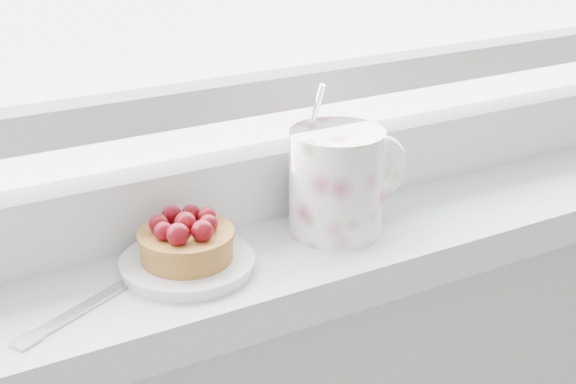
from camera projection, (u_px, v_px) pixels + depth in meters
saucer at (188, 264)px, 0.73m from camera, size 0.12×0.12×0.01m
raspberry_tart at (186, 239)px, 0.72m from camera, size 0.09×0.09×0.05m
floral_mug at (339, 179)px, 0.79m from camera, size 0.14×0.10×0.15m
fork at (111, 292)px, 0.69m from camera, size 0.19×0.11×0.00m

